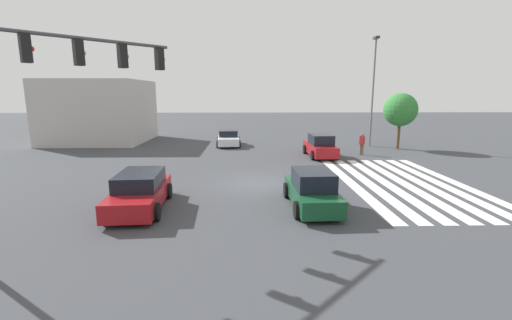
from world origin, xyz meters
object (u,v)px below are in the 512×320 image
Objects in this scene: car_3 at (320,146)px; street_light_pole_a at (373,83)px; car_2 at (140,192)px; car_4 at (228,138)px; pedestrian at (362,143)px; tree_corner_a at (400,110)px; car_1 at (312,190)px; traffic_signal_mast at (48,80)px.

car_3 is 0.47× the size of street_light_pole_a.
car_4 is (17.87, -2.76, -0.08)m from car_2.
pedestrian reaches higher than car_2.
tree_corner_a is at bearing -132.15° from street_light_pole_a.
car_1 reaches higher than car_2.
car_3 is 1.05× the size of car_4.
car_3 is at bearing -15.61° from car_1.
street_light_pole_a is 3.40m from tree_corner_a.
car_2 is 23.84m from street_light_pole_a.
street_light_pole_a is at bearing -161.08° from pedestrian.
car_3 reaches higher than car_1.
street_light_pole_a is at bearing 133.67° from car_2.
street_light_pole_a reaches higher than car_1.
traffic_signal_mast is 22.01m from pedestrian.
traffic_signal_mast is 1.41× the size of tree_corner_a.
car_3 is at bearing 114.88° from tree_corner_a.
car_1 is 0.47× the size of street_light_pole_a.
pedestrian is (15.24, -15.32, -4.23)m from traffic_signal_mast.
car_3 is 9.48m from car_4.
car_1 is 0.94× the size of tree_corner_a.
car_3 is at bearing 132.44° from street_light_pole_a.
car_4 is at bearing 86.75° from street_light_pole_a.
car_2 is 0.49× the size of street_light_pole_a.
traffic_signal_mast reaches higher than pedestrian.
car_3 is at bearing -34.45° from pedestrian.
car_1 is 2.63× the size of pedestrian.
car_3 is 3.49m from pedestrian.
traffic_signal_mast is 3.96× the size of pedestrian.
car_2 is (0.01, 7.26, -0.01)m from car_1.
tree_corner_a reaches higher than car_3.
car_4 is at bearing -71.03° from pedestrian.
street_light_pole_a reaches higher than car_4.
pedestrian is 6.96m from street_light_pole_a.
tree_corner_a is (-1.70, -1.88, -2.27)m from street_light_pole_a.
car_1 is 19.79m from street_light_pole_a.
traffic_signal_mast is 1.50× the size of car_3.
car_2 is at bearing 12.13° from traffic_signal_mast.
car_1 is at bearing 145.86° from tree_corner_a.
street_light_pole_a is 2.00× the size of tree_corner_a.
car_1 is 14.04m from pedestrian.
pedestrian is at bearing 124.89° from tree_corner_a.
car_4 is 0.89× the size of tree_corner_a.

